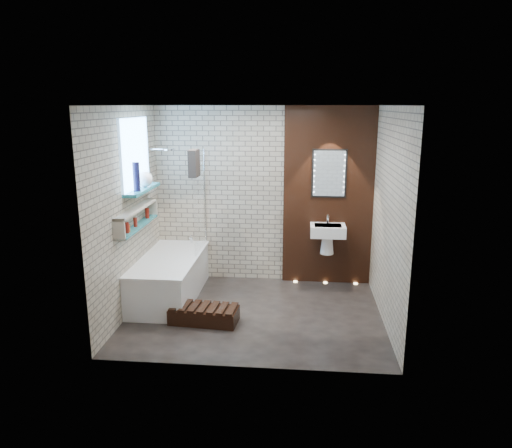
# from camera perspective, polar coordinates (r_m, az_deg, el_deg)

# --- Properties ---
(ground) EXTENTS (3.20, 3.20, 0.00)m
(ground) POSITION_cam_1_polar(r_m,az_deg,el_deg) (6.30, -0.13, -10.53)
(ground) COLOR black
(ground) RESTS_ON ground
(room_shell) EXTENTS (3.24, 3.20, 2.60)m
(room_shell) POSITION_cam_1_polar(r_m,az_deg,el_deg) (5.88, -0.14, 1.07)
(room_shell) COLOR gray
(room_shell) RESTS_ON ground
(walnut_panel) EXTENTS (1.30, 0.06, 2.60)m
(walnut_panel) POSITION_cam_1_polar(r_m,az_deg,el_deg) (7.11, 8.51, 3.16)
(walnut_panel) COLOR black
(walnut_panel) RESTS_ON ground
(clerestory_window) EXTENTS (0.18, 1.00, 0.94)m
(clerestory_window) POSITION_cam_1_polar(r_m,az_deg,el_deg) (6.46, -13.93, 7.22)
(clerestory_window) COLOR #7FADE0
(clerestory_window) RESTS_ON room_shell
(display_niche) EXTENTS (0.14, 1.30, 0.26)m
(display_niche) POSITION_cam_1_polar(r_m,az_deg,el_deg) (6.38, -13.82, 0.75)
(display_niche) COLOR teal
(display_niche) RESTS_ON room_shell
(bathtub) EXTENTS (0.79, 1.74, 0.70)m
(bathtub) POSITION_cam_1_polar(r_m,az_deg,el_deg) (6.82, -10.12, -6.18)
(bathtub) COLOR white
(bathtub) RESTS_ON ground
(bath_screen) EXTENTS (0.01, 0.78, 1.40)m
(bath_screen) POSITION_cam_1_polar(r_m,az_deg,el_deg) (6.88, -6.65, 2.69)
(bath_screen) COLOR white
(bath_screen) RESTS_ON bathtub
(towel) EXTENTS (0.11, 0.28, 0.36)m
(towel) POSITION_cam_1_polar(r_m,az_deg,el_deg) (6.51, -7.32, 7.11)
(towel) COLOR black
(towel) RESTS_ON bath_screen
(shower_head) EXTENTS (0.18, 0.18, 0.02)m
(shower_head) POSITION_cam_1_polar(r_m,az_deg,el_deg) (6.94, -10.23, 8.67)
(shower_head) COLOR silver
(shower_head) RESTS_ON room_shell
(washbasin) EXTENTS (0.50, 0.36, 0.58)m
(washbasin) POSITION_cam_1_polar(r_m,az_deg,el_deg) (7.04, 8.44, -1.23)
(washbasin) COLOR white
(washbasin) RESTS_ON walnut_panel
(led_mirror) EXTENTS (0.50, 0.02, 0.70)m
(led_mirror) POSITION_cam_1_polar(r_m,az_deg,el_deg) (7.02, 8.63, 5.91)
(led_mirror) COLOR black
(led_mirror) RESTS_ON walnut_panel
(walnut_step) EXTENTS (0.85, 0.44, 0.18)m
(walnut_step) POSITION_cam_1_polar(r_m,az_deg,el_deg) (6.08, -6.15, -10.63)
(walnut_step) COLOR black
(walnut_step) RESTS_ON ground
(niche_bottles) EXTENTS (0.06, 0.84, 0.14)m
(niche_bottles) POSITION_cam_1_polar(r_m,az_deg,el_deg) (6.33, -13.99, 0.28)
(niche_bottles) COLOR maroon
(niche_bottles) RESTS_ON display_niche
(sill_vases) EXTENTS (0.20, 0.47, 0.37)m
(sill_vases) POSITION_cam_1_polar(r_m,az_deg,el_deg) (6.48, -13.19, 5.24)
(sill_vases) COLOR white
(sill_vases) RESTS_ON clerestory_window
(floor_uplights) EXTENTS (0.96, 0.06, 0.01)m
(floor_uplights) POSITION_cam_1_polar(r_m,az_deg,el_deg) (7.40, 8.18, -6.85)
(floor_uplights) COLOR #FFD899
(floor_uplights) RESTS_ON ground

